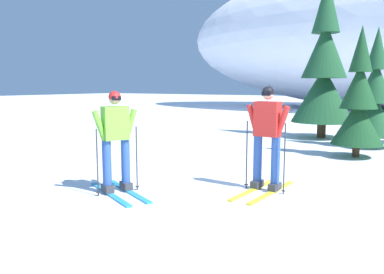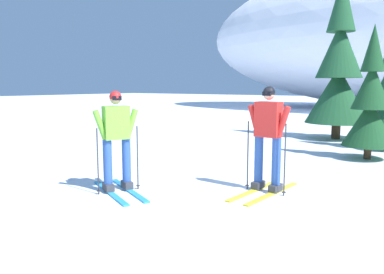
% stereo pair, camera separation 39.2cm
% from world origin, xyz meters
% --- Properties ---
extents(ground_plane, '(120.00, 120.00, 0.00)m').
position_xyz_m(ground_plane, '(0.00, 0.00, 0.00)').
color(ground_plane, white).
extents(skier_lime_jacket, '(1.69, 1.11, 1.74)m').
position_xyz_m(skier_lime_jacket, '(-2.07, -0.12, 0.91)').
color(skier_lime_jacket, '#2893CC').
rests_on(skier_lime_jacket, ground).
extents(skier_red_jacket, '(0.80, 1.76, 1.81)m').
position_xyz_m(skier_red_jacket, '(0.04, 1.35, 0.95)').
color(skier_red_jacket, gold).
rests_on(skier_red_jacket, ground).
extents(pine_tree_far_left, '(2.11, 2.11, 5.48)m').
position_xyz_m(pine_tree_far_left, '(-0.88, 8.90, 2.29)').
color(pine_tree_far_left, '#47301E').
rests_on(pine_tree_far_left, ground).
extents(pine_tree_center_left, '(1.27, 1.27, 3.29)m').
position_xyz_m(pine_tree_center_left, '(0.81, 5.57, 1.38)').
color(pine_tree_center_left, '#47301E').
rests_on(pine_tree_center_left, ground).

